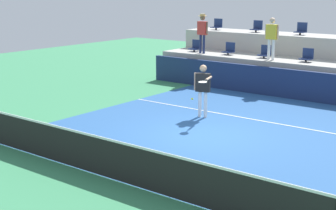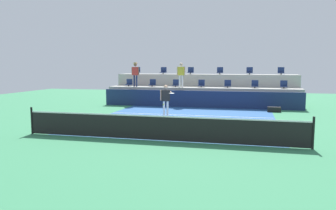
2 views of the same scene
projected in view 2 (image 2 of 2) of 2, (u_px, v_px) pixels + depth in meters
The scene contains 25 objects.
ground_plane at pixel (180, 123), 15.82m from camera, with size 40.00×40.00×0.00m, color #388456.
court_inner_paint at pixel (184, 119), 16.79m from camera, with size 9.00×10.00×0.01m, color #285693.
court_service_line at pixel (189, 115), 18.14m from camera, with size 9.00×0.06×0.00m, color white.
tennis_net at pixel (158, 127), 11.91m from camera, with size 10.48×0.08×1.07m.
sponsor_backboard at pixel (199, 99), 21.55m from camera, with size 13.00×0.16×1.10m, color navy.
seating_tier_lower at pixel (202, 96), 22.79m from camera, with size 13.00×1.80×1.25m, color #ADAAA3.
seating_tier_upper at pixel (205, 88), 24.48m from camera, with size 13.00×1.80×2.10m, color #ADAAA3.
stadium_chair_lower_far_left at pixel (129, 83), 23.88m from camera, with size 0.44×0.40×0.52m.
stadium_chair_lower_left at pixel (152, 83), 23.46m from camera, with size 0.44×0.40×0.52m.
stadium_chair_lower_mid_left at pixel (176, 84), 23.06m from camera, with size 0.44×0.40×0.52m.
stadium_chair_lower_center at pixel (201, 84), 22.64m from camera, with size 0.44×0.40×0.52m.
stadium_chair_lower_mid_right at pixel (228, 84), 22.22m from camera, with size 0.44×0.40×0.52m.
stadium_chair_lower_right at pixel (255, 85), 21.80m from camera, with size 0.44×0.40×0.52m.
stadium_chair_lower_far_right at pixel (284, 85), 21.37m from camera, with size 0.44×0.40×0.52m.
stadium_chair_upper_far_left at pixel (137, 71), 25.52m from camera, with size 0.44×0.40×0.52m.
stadium_chair_upper_left at pixel (163, 71), 25.02m from camera, with size 0.44×0.40×0.52m.
stadium_chair_upper_mid_left at pixel (191, 71), 24.53m from camera, with size 0.44×0.40×0.52m.
stadium_chair_upper_mid_right at pixel (220, 71), 24.02m from camera, with size 0.44×0.40×0.52m.
stadium_chair_upper_right at pixel (250, 71), 23.52m from camera, with size 0.44×0.40×0.52m.
stadium_chair_upper_far_right at pixel (281, 72), 23.02m from camera, with size 0.44×0.40×0.52m.
tennis_player at pixel (166, 97), 17.56m from camera, with size 0.98×1.14×1.70m.
spectator_with_hat at pixel (135, 72), 23.27m from camera, with size 0.58×0.43×1.70m.
spectator_in_white at pixel (181, 73), 22.50m from camera, with size 0.58×0.23×1.67m.
tennis_ball at pixel (163, 105), 17.00m from camera, with size 0.07×0.07×0.07m.
equipment_bag at pixel (274, 109), 19.46m from camera, with size 0.76×0.28×0.30m, color black.
Camera 2 is at (3.14, -15.31, 2.67)m, focal length 35.40 mm.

